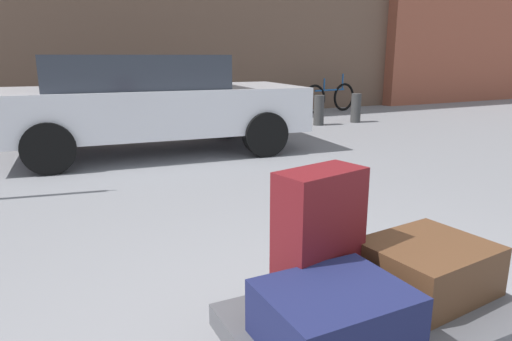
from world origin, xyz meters
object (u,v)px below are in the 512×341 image
(luggage_cart, at_px, (377,325))
(bollard_kerb_far, at_px, (356,108))
(bicycle_leaning, at_px, (330,97))
(bollard_kerb_mid, at_px, (319,110))
(suitcase_navy_center, at_px, (334,315))
(suitcase_brown_front_right, at_px, (427,267))
(suitcase_maroon_rear_right, at_px, (319,234))
(bollard_kerb_near, at_px, (255,114))
(parked_car, at_px, (150,101))

(luggage_cart, relative_size, bollard_kerb_far, 2.06)
(bicycle_leaning, bearing_deg, bollard_kerb_mid, -130.12)
(luggage_cart, bearing_deg, suitcase_navy_center, -162.11)
(suitcase_brown_front_right, distance_m, bollard_kerb_mid, 7.56)
(suitcase_brown_front_right, bearing_deg, suitcase_maroon_rear_right, 151.93)
(luggage_cart, xyz_separation_m, bollard_kerb_mid, (4.08, 6.60, 0.04))
(suitcase_brown_front_right, relative_size, bollard_kerb_mid, 0.87)
(suitcase_brown_front_right, distance_m, suitcase_navy_center, 0.64)
(suitcase_brown_front_right, distance_m, bollard_kerb_near, 6.94)
(parked_car, xyz_separation_m, bicycle_leaning, (5.32, 3.05, -0.39))
(luggage_cart, relative_size, parked_car, 0.29)
(suitcase_maroon_rear_right, height_order, bollard_kerb_mid, suitcase_maroon_rear_right)
(luggage_cart, bearing_deg, suitcase_maroon_rear_right, 123.80)
(luggage_cart, xyz_separation_m, bollard_kerb_far, (5.03, 6.60, 0.04))
(parked_car, relative_size, bollard_kerb_mid, 7.15)
(suitcase_maroon_rear_right, bearing_deg, bicycle_leaning, 42.61)
(suitcase_brown_front_right, bearing_deg, parked_car, 84.11)
(bicycle_leaning, relative_size, bollard_kerb_near, 2.82)
(suitcase_brown_front_right, relative_size, suitcase_maroon_rear_right, 0.92)
(suitcase_brown_front_right, xyz_separation_m, suitcase_navy_center, (-0.62, -0.14, -0.00))
(suitcase_navy_center, bearing_deg, suitcase_brown_front_right, 11.87)
(luggage_cart, bearing_deg, bollard_kerb_far, 52.66)
(bollard_kerb_near, bearing_deg, bollard_kerb_mid, 0.00)
(suitcase_navy_center, distance_m, parked_car, 5.50)
(bollard_kerb_near, height_order, bollard_kerb_mid, same)
(luggage_cart, relative_size, bicycle_leaning, 0.73)
(luggage_cart, height_order, suitcase_brown_front_right, suitcase_brown_front_right)
(suitcase_maroon_rear_right, relative_size, parked_car, 0.13)
(suitcase_brown_front_right, bearing_deg, bollard_kerb_mid, 53.95)
(luggage_cart, height_order, bollard_kerb_far, bollard_kerb_far)
(luggage_cart, xyz_separation_m, suitcase_brown_front_right, (0.32, 0.04, 0.19))
(bicycle_leaning, height_order, bollard_kerb_far, bicycle_leaning)
(suitcase_maroon_rear_right, distance_m, bollard_kerb_mid, 7.65)
(bollard_kerb_near, distance_m, bollard_kerb_mid, 1.48)
(suitcase_maroon_rear_right, height_order, bollard_kerb_far, suitcase_maroon_rear_right)
(parked_car, distance_m, bollard_kerb_mid, 4.01)
(bollard_kerb_mid, relative_size, bollard_kerb_far, 1.00)
(suitcase_navy_center, height_order, bicycle_leaning, bicycle_leaning)
(suitcase_navy_center, xyz_separation_m, bollard_kerb_far, (5.33, 6.69, -0.14))
(bicycle_leaning, xyz_separation_m, bollard_kerb_mid, (-1.53, -1.81, -0.06))
(suitcase_maroon_rear_right, relative_size, bicycle_leaning, 0.34)
(suitcase_brown_front_right, bearing_deg, suitcase_navy_center, -173.46)
(suitcase_navy_center, xyz_separation_m, bicycle_leaning, (5.91, 8.51, -0.08))
(bicycle_leaning, bearing_deg, luggage_cart, -123.68)
(luggage_cart, xyz_separation_m, parked_car, (0.29, 5.36, 0.49))
(suitcase_navy_center, xyz_separation_m, parked_car, (0.59, 5.46, 0.31))
(suitcase_brown_front_right, bearing_deg, bicycle_leaning, 51.50)
(suitcase_maroon_rear_right, xyz_separation_m, bicycle_leaning, (5.76, 8.18, -0.26))
(bicycle_leaning, distance_m, bollard_kerb_near, 3.52)
(bollard_kerb_far, bearing_deg, suitcase_navy_center, -128.55)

